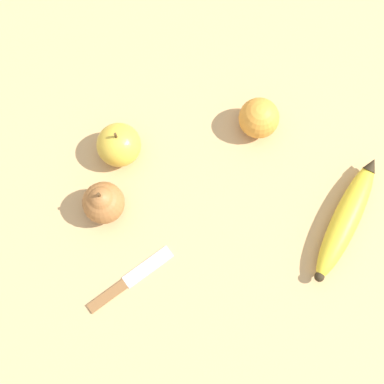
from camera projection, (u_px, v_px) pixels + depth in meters
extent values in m
plane|color=tan|center=(226.00, 184.00, 0.92)|extent=(3.00, 3.00, 0.00)
ellipsoid|color=yellow|center=(346.00, 219.00, 0.88)|extent=(0.17, 0.20, 0.04)
cone|color=#2D2314|center=(372.00, 165.00, 0.90)|extent=(0.04, 0.04, 0.03)
sphere|color=#2D2314|center=(319.00, 277.00, 0.86)|extent=(0.02, 0.02, 0.02)
sphere|color=orange|center=(259.00, 118.00, 0.92)|extent=(0.07, 0.07, 0.07)
sphere|color=#A36633|center=(104.00, 203.00, 0.88)|extent=(0.07, 0.07, 0.07)
sphere|color=#A36633|center=(102.00, 200.00, 0.86)|extent=(0.04, 0.04, 0.04)
cylinder|color=#4C3319|center=(99.00, 196.00, 0.83)|extent=(0.01, 0.01, 0.02)
ellipsoid|color=gold|center=(119.00, 145.00, 0.91)|extent=(0.08, 0.08, 0.07)
cylinder|color=#4C3319|center=(116.00, 136.00, 0.87)|extent=(0.00, 0.00, 0.01)
cube|color=silver|center=(148.00, 267.00, 0.88)|extent=(0.09, 0.06, 0.00)
cube|color=brown|center=(107.00, 296.00, 0.86)|extent=(0.07, 0.04, 0.01)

